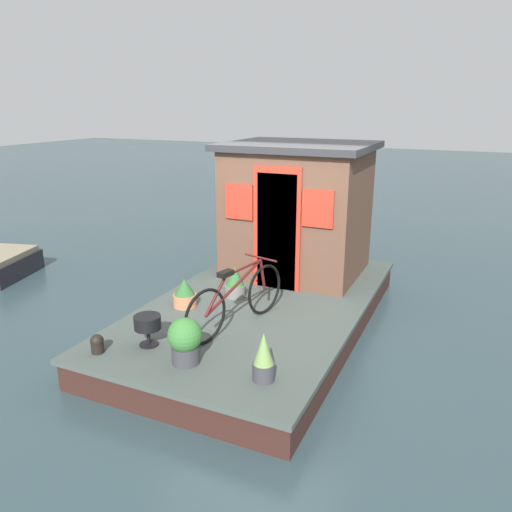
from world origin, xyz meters
name	(u,v)px	position (x,y,z in m)	size (l,w,h in m)	color
ground_plane	(262,326)	(0.00, 0.00, 0.00)	(60.00, 60.00, 0.00)	#2D4247
houseboat_deck	(262,313)	(0.00, 0.00, 0.20)	(4.98, 2.76, 0.40)	#424C47
houseboat_cabin	(298,209)	(1.38, 0.00, 1.44)	(1.90, 2.21, 2.06)	brown
bicycle	(237,299)	(-0.92, -0.08, 0.77)	(1.71, 0.59, 0.79)	black
potted_plant_fern	(185,340)	(-1.93, 0.03, 0.66)	(0.37, 0.37, 0.50)	#38383D
potted_plant_mint	(235,282)	(-0.03, 0.41, 0.61)	(0.30, 0.30, 0.45)	slate
potted_plant_rosemary	(185,293)	(-0.63, 0.86, 0.58)	(0.31, 0.31, 0.39)	#C6754C
potted_plant_ivy	(264,358)	(-1.90, -0.86, 0.64)	(0.22, 0.22, 0.51)	#38383D
charcoal_grill	(148,324)	(-1.77, 0.62, 0.66)	(0.30, 0.30, 0.36)	black
mooring_bollard	(97,344)	(-2.14, 1.03, 0.51)	(0.15, 0.15, 0.21)	black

